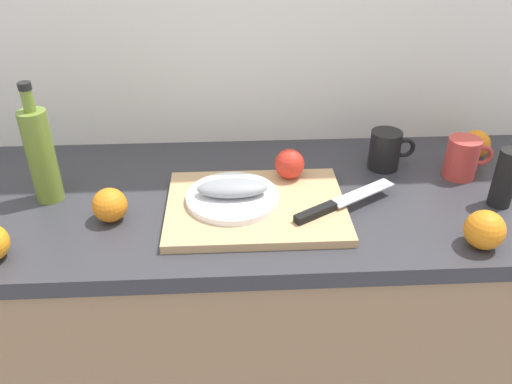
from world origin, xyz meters
name	(u,v)px	position (x,y,z in m)	size (l,w,h in m)	color
back_wall	(217,17)	(0.00, 0.33, 1.25)	(3.20, 0.05, 2.50)	white
kitchen_counter	(227,328)	(0.00, 0.00, 0.45)	(2.00, 0.60, 0.90)	#9E7A56
cutting_board	(256,207)	(0.08, -0.07, 0.91)	(0.41, 0.31, 0.02)	tan
white_plate	(233,197)	(0.03, -0.05, 0.93)	(0.22, 0.22, 0.01)	white
fish_fillet	(232,188)	(0.03, -0.05, 0.95)	(0.16, 0.07, 0.04)	gray
chef_knife	(333,205)	(0.26, -0.10, 0.93)	(0.26, 0.18, 0.02)	silver
tomato_0	(290,164)	(0.17, 0.05, 0.96)	(0.07, 0.07, 0.07)	red
olive_oil_bottle	(41,154)	(-0.41, 0.01, 1.02)	(0.06, 0.06, 0.29)	olive
coffee_mug_0	(386,150)	(0.43, 0.12, 0.95)	(0.12, 0.08, 0.10)	black
coffee_mug_1	(463,158)	(0.61, 0.07, 0.95)	(0.12, 0.08, 0.11)	#CC3F38
orange_0	(485,230)	(0.55, -0.23, 0.94)	(0.08, 0.08, 0.08)	orange
orange_1	(110,205)	(-0.25, -0.09, 0.94)	(0.08, 0.08, 0.08)	orange
orange_3	(476,144)	(0.70, 0.17, 0.94)	(0.08, 0.08, 0.08)	orange
pepper_mill	(505,178)	(0.66, -0.07, 0.97)	(0.05, 0.05, 0.14)	black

